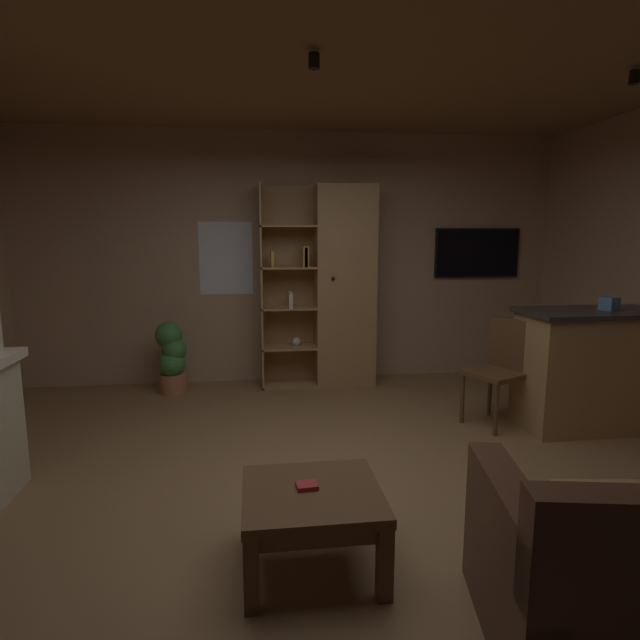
% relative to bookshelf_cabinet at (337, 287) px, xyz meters
% --- Properties ---
extents(floor, '(5.97, 5.28, 0.02)m').
position_rel_bookshelf_cabinet_xyz_m(floor, '(-0.45, -2.40, -1.08)').
color(floor, olive).
rests_on(floor, ground).
extents(wall_back, '(6.09, 0.06, 2.75)m').
position_rel_bookshelf_cabinet_xyz_m(wall_back, '(-0.45, 0.27, 0.30)').
color(wall_back, tan).
rests_on(wall_back, ground).
extents(ceiling, '(5.97, 5.28, 0.02)m').
position_rel_bookshelf_cabinet_xyz_m(ceiling, '(-0.45, -2.40, 1.69)').
color(ceiling, '#8E6B47').
extents(window_pane_back, '(0.58, 0.01, 0.79)m').
position_rel_bookshelf_cabinet_xyz_m(window_pane_back, '(-1.20, 0.24, 0.31)').
color(window_pane_back, white).
extents(bookshelf_cabinet, '(1.23, 0.41, 2.16)m').
position_rel_bookshelf_cabinet_xyz_m(bookshelf_cabinet, '(0.00, 0.00, 0.00)').
color(bookshelf_cabinet, '#A87F51').
rests_on(bookshelf_cabinet, ground).
extents(kitchen_bar_counter, '(1.52, 0.63, 1.02)m').
position_rel_bookshelf_cabinet_xyz_m(kitchen_bar_counter, '(2.08, -1.60, -0.56)').
color(kitchen_bar_counter, '#A87F51').
rests_on(kitchen_bar_counter, ground).
extents(tissue_box, '(0.15, 0.15, 0.11)m').
position_rel_bookshelf_cabinet_xyz_m(tissue_box, '(2.03, -1.62, -0.00)').
color(tissue_box, '#598CBF').
rests_on(tissue_box, kitchen_bar_counter).
extents(coffee_table, '(0.67, 0.63, 0.41)m').
position_rel_bookshelf_cabinet_xyz_m(coffee_table, '(-0.65, -3.19, -0.75)').
color(coffee_table, brown).
rests_on(coffee_table, ground).
extents(table_book_0, '(0.11, 0.10, 0.02)m').
position_rel_bookshelf_cabinet_xyz_m(table_book_0, '(-0.67, -3.17, -0.65)').
color(table_book_0, '#B22D2D').
rests_on(table_book_0, coffee_table).
extents(dining_chair, '(0.56, 0.56, 0.92)m').
position_rel_bookshelf_cabinet_xyz_m(dining_chair, '(1.20, -1.43, -0.55)').
color(dining_chair, brown).
rests_on(dining_chair, ground).
extents(potted_floor_plant, '(0.32, 0.32, 0.75)m').
position_rel_bookshelf_cabinet_xyz_m(potted_floor_plant, '(-1.76, -0.14, -0.69)').
color(potted_floor_plant, '#B77051').
rests_on(potted_floor_plant, ground).
extents(wall_mounted_tv, '(1.00, 0.06, 0.56)m').
position_rel_bookshelf_cabinet_xyz_m(wall_mounted_tv, '(1.68, 0.21, 0.36)').
color(wall_mounted_tv, black).
extents(track_light_spot_1, '(0.07, 0.07, 0.09)m').
position_rel_bookshelf_cabinet_xyz_m(track_light_spot_1, '(-0.52, -2.21, 1.61)').
color(track_light_spot_1, black).
extents(track_light_spot_2, '(0.07, 0.07, 0.09)m').
position_rel_bookshelf_cabinet_xyz_m(track_light_spot_2, '(1.65, -2.16, 1.61)').
color(track_light_spot_2, black).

